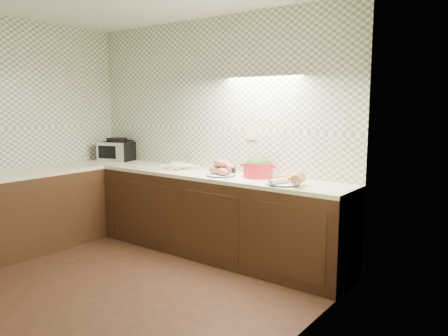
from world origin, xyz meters
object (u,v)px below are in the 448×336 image
Objects in this scene: dutch_oven at (258,167)px; toaster_oven at (117,150)px; sweet_potato_plate at (221,170)px; onion_bowl at (228,169)px; parsnip_pile at (177,166)px; veg_plate at (290,179)px.

toaster_oven is at bearing 168.56° from dutch_oven.
toaster_oven is at bearing 174.73° from sweet_potato_plate.
toaster_oven is at bearing -179.76° from onion_bowl.
onion_bowl is 0.45× the size of dutch_oven.
parsnip_pile is 0.72m from sweet_potato_plate.
onion_bowl is at bearing 104.52° from sweet_potato_plate.
toaster_oven reaches higher than dutch_oven.
toaster_oven is 2.70m from veg_plate.
parsnip_pile is 1.08m from dutch_oven.
parsnip_pile is at bearing 175.37° from veg_plate.
dutch_oven reaches higher than sweet_potato_plate.
onion_bowl is at bearing 165.11° from dutch_oven.
dutch_oven reaches higher than veg_plate.
toaster_oven is 1.16m from parsnip_pile.
parsnip_pile is 1.55m from veg_plate.
sweet_potato_plate is 0.82× the size of dutch_oven.
toaster_oven is 2.88× the size of onion_bowl.
parsnip_pile is (1.15, -0.08, -0.11)m from toaster_oven.
sweet_potato_plate reaches higher than veg_plate.
parsnip_pile is 1.29× the size of sweet_potato_plate.
dutch_oven is at bearing 3.06° from parsnip_pile.
parsnip_pile is at bearing -172.69° from onion_bowl.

